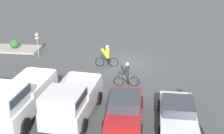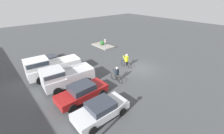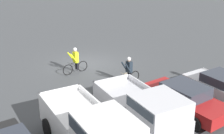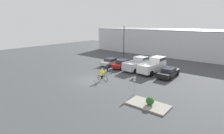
% 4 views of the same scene
% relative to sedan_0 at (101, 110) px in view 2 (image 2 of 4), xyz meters
% --- Properties ---
extents(ground_plane, '(80.00, 80.00, 0.00)m').
position_rel_sedan_0_xyz_m(ground_plane, '(3.35, -8.52, -0.67)').
color(ground_plane, '#424447').
extents(sedan_0, '(2.03, 4.24, 1.33)m').
position_rel_sedan_0_xyz_m(sedan_0, '(0.00, 0.00, 0.00)').
color(sedan_0, silver).
rests_on(sedan_0, ground_plane).
extents(sedan_1, '(2.07, 4.56, 1.44)m').
position_rel_sedan_0_xyz_m(sedan_1, '(2.80, -0.08, 0.05)').
color(sedan_1, maroon).
rests_on(sedan_1, ground_plane).
extents(pickup_truck_0, '(2.61, 5.03, 2.13)m').
position_rel_sedan_0_xyz_m(pickup_truck_0, '(5.64, 0.19, 0.42)').
color(pickup_truck_0, silver).
rests_on(pickup_truck_0, ground_plane).
extents(pickup_truck_1, '(2.55, 5.74, 2.38)m').
position_rel_sedan_0_xyz_m(pickup_truck_1, '(8.44, 0.58, 0.55)').
color(pickup_truck_1, white).
rests_on(pickup_truck_1, ground_plane).
extents(sedan_2, '(1.96, 4.76, 1.37)m').
position_rel_sedan_0_xyz_m(sedan_2, '(11.20, -0.25, 0.02)').
color(sedan_2, black).
rests_on(sedan_2, ground_plane).
extents(cyclist_0, '(1.81, 0.47, 1.72)m').
position_rel_sedan_0_xyz_m(cyclist_0, '(4.79, -7.59, 0.18)').
color(cyclist_0, black).
rests_on(cyclist_0, ground_plane).
extents(cyclist_1, '(1.71, 0.47, 1.70)m').
position_rel_sedan_0_xyz_m(cyclist_1, '(3.01, -4.32, 0.16)').
color(cyclist_1, black).
rests_on(cyclist_1, ground_plane).
extents(fire_lane_sign, '(0.17, 0.27, 2.11)m').
position_rel_sedan_0_xyz_m(fire_lane_sign, '(10.73, -8.91, 0.61)').
color(fire_lane_sign, '#9E9EA3').
rests_on(fire_lane_sign, ground_plane).
extents(curb_island, '(3.95, 2.20, 0.15)m').
position_rel_sedan_0_xyz_m(curb_island, '(13.26, -10.40, -0.60)').
color(curb_island, gray).
rests_on(curb_island, ground_plane).
extents(shrub, '(0.78, 0.78, 0.78)m').
position_rel_sedan_0_xyz_m(shrub, '(13.42, -10.42, -0.13)').
color(shrub, '#286028').
rests_on(shrub, curb_island).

